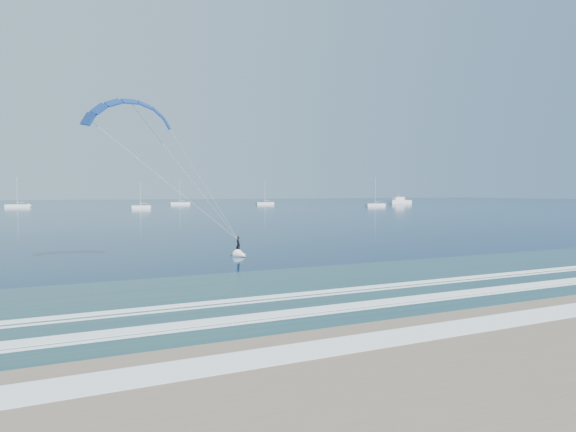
# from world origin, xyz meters

# --- Properties ---
(ground) EXTENTS (900.00, 900.00, 0.00)m
(ground) POSITION_xyz_m (0.00, 0.00, 0.00)
(ground) COLOR #07223D
(ground) RESTS_ON ground
(kitesurfer_rig) EXTENTS (16.49, 8.15, 14.33)m
(kitesurfer_rig) POSITION_xyz_m (-11.34, 26.03, 7.37)
(kitesurfer_rig) COLOR orange
(kitesurfer_rig) RESTS_ON ground
(motor_yacht) EXTENTS (13.16, 3.51, 5.68)m
(motor_yacht) POSITION_xyz_m (155.31, 208.82, 1.43)
(motor_yacht) COLOR white
(motor_yacht) RESTS_ON ground
(sailboat_2) EXTENTS (9.18, 2.40, 12.31)m
(sailboat_2) POSITION_xyz_m (-30.94, 220.77, 0.68)
(sailboat_2) COLOR white
(sailboat_2) RESTS_ON ground
(sailboat_3) EXTENTS (6.88, 2.40, 9.80)m
(sailboat_3) POSITION_xyz_m (11.48, 180.73, 0.67)
(sailboat_3) COLOR white
(sailboat_3) RESTS_ON ground
(sailboat_4) EXTENTS (9.81, 2.40, 13.19)m
(sailboat_4) POSITION_xyz_m (40.99, 238.80, 0.69)
(sailboat_4) COLOR white
(sailboat_4) RESTS_ON ground
(sailboat_5) EXTENTS (9.14, 2.40, 12.41)m
(sailboat_5) POSITION_xyz_m (79.16, 219.18, 0.69)
(sailboat_5) COLOR white
(sailboat_5) RESTS_ON ground
(sailboat_6) EXTENTS (9.48, 2.40, 12.74)m
(sailboat_6) POSITION_xyz_m (110.73, 169.39, 0.69)
(sailboat_6) COLOR white
(sailboat_6) RESTS_ON ground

